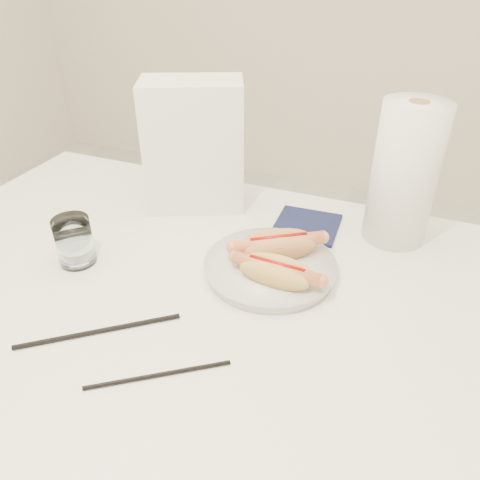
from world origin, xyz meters
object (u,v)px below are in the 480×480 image
at_px(table, 193,308).
at_px(paper_towel_roll, 404,174).
at_px(napkin_box, 194,146).
at_px(plate, 270,268).
at_px(hotdog_left, 278,245).
at_px(water_glass, 74,241).
at_px(hotdog_right, 277,272).

bearing_deg(table, paper_towel_roll, 43.04).
xyz_separation_m(napkin_box, paper_towel_roll, (0.43, 0.02, -0.00)).
xyz_separation_m(plate, hotdog_left, (0.00, 0.03, 0.03)).
bearing_deg(hotdog_left, water_glass, 167.60).
relative_size(water_glass, napkin_box, 0.33).
distance_m(water_glass, napkin_box, 0.32).
height_order(hotdog_left, hotdog_right, hotdog_left).
height_order(plate, napkin_box, napkin_box).
bearing_deg(hotdog_left, table, -171.72).
relative_size(plate, hotdog_left, 1.50).
relative_size(plate, paper_towel_roll, 0.84).
relative_size(table, paper_towel_roll, 4.40).
bearing_deg(paper_towel_roll, hotdog_left, -136.13).
distance_m(hotdog_left, napkin_box, 0.30).
relative_size(table, napkin_box, 4.37).
xyz_separation_m(plate, paper_towel_roll, (0.19, 0.21, 0.13)).
bearing_deg(paper_towel_roll, plate, -132.02).
bearing_deg(plate, paper_towel_roll, 47.98).
distance_m(table, plate, 0.16).
height_order(napkin_box, paper_towel_roll, napkin_box).
bearing_deg(table, napkin_box, 114.17).
xyz_separation_m(hotdog_right, napkin_box, (-0.26, 0.23, 0.10)).
distance_m(plate, paper_towel_roll, 0.31).
bearing_deg(table, hotdog_right, 13.71).
bearing_deg(water_glass, napkin_box, 70.19).
distance_m(napkin_box, paper_towel_roll, 0.43).
bearing_deg(hotdog_left, napkin_box, 113.94).
relative_size(plate, water_glass, 2.50).
xyz_separation_m(table, paper_towel_roll, (0.31, 0.29, 0.20)).
bearing_deg(plate, water_glass, -163.46).
xyz_separation_m(water_glass, paper_towel_roll, (0.53, 0.31, 0.09)).
xyz_separation_m(hotdog_right, paper_towel_roll, (0.16, 0.25, 0.10)).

